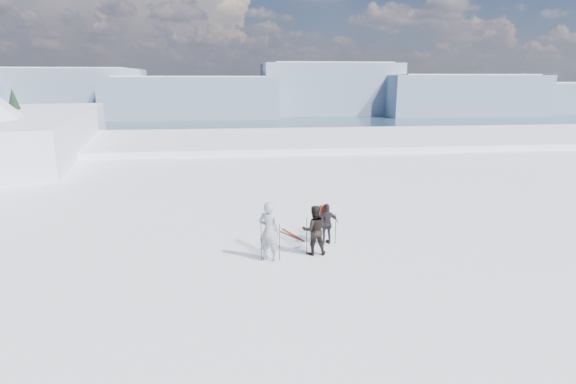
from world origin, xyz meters
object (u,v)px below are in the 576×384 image
object	(u,v)px
skier_dark	(314,230)
skis_loose	(291,235)
skier_grey	(269,231)
skier_pack	(327,224)

from	to	relation	value
skier_dark	skis_loose	distance (m)	2.18
skier_grey	skis_loose	distance (m)	2.68
skis_loose	skier_grey	bearing A→B (deg)	-114.02
skier_dark	skier_pack	bearing A→B (deg)	-124.05
skier_pack	skier_grey	bearing A→B (deg)	19.21
skier_pack	skis_loose	xyz separation A→B (m)	(-1.16, 1.02, -0.74)
skier_dark	skis_loose	world-z (taller)	skier_dark
skier_grey	skis_loose	xyz separation A→B (m)	(1.01, 2.27, -0.98)
skier_dark	skier_pack	world-z (taller)	skier_dark
skis_loose	skier_dark	bearing A→B (deg)	-74.79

